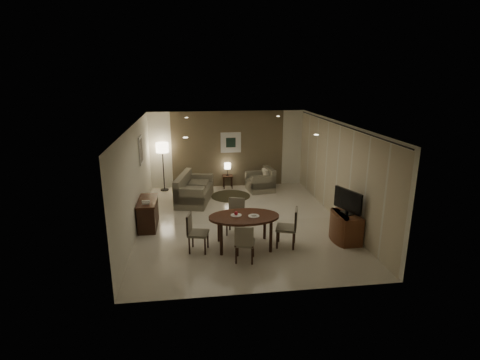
{
  "coord_description": "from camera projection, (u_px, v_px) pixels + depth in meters",
  "views": [
    {
      "loc": [
        -1.28,
        -9.54,
        3.97
      ],
      "look_at": [
        0.0,
        0.2,
        1.15
      ],
      "focal_mm": 28.0,
      "sensor_mm": 36.0,
      "label": 1
    }
  ],
  "objects": [
    {
      "name": "sofa",
      "position": [
        194.0,
        188.0,
        11.92
      ],
      "size": [
        2.0,
        1.3,
        0.87
      ],
      "primitive_type": null,
      "rotation": [
        0.0,
        0.0,
        1.35
      ],
      "color": "#77705C",
      "rests_on": "floor"
    },
    {
      "name": "console_desk",
      "position": [
        148.0,
        213.0,
        9.94
      ],
      "size": [
        0.48,
        1.2,
        0.75
      ],
      "primitive_type": null,
      "color": "#482417",
      "rests_on": "floor"
    },
    {
      "name": "curtain_wall",
      "position": [
        337.0,
        173.0,
        10.32
      ],
      "size": [
        0.08,
        6.7,
        2.58
      ],
      "primitive_type": null,
      "color": "beige",
      "rests_on": "wall_right"
    },
    {
      "name": "floor_lamp",
      "position": [
        163.0,
        167.0,
        12.92
      ],
      "size": [
        0.43,
        0.43,
        1.68
      ],
      "primitive_type": null,
      "color": "#FFE5B7",
      "rests_on": "floor"
    },
    {
      "name": "telephone",
      "position": [
        146.0,
        202.0,
        9.53
      ],
      "size": [
        0.2,
        0.14,
        0.09
      ],
      "primitive_type": null,
      "color": "white",
      "rests_on": "console_desk"
    },
    {
      "name": "chair_far",
      "position": [
        235.0,
        217.0,
        9.5
      ],
      "size": [
        0.55,
        0.55,
        0.89
      ],
      "primitive_type": null,
      "rotation": [
        0.0,
        0.0,
        -0.32
      ],
      "color": "#77705C",
      "rests_on": "floor"
    },
    {
      "name": "room_shell",
      "position": [
        239.0,
        171.0,
        10.36
      ],
      "size": [
        5.5,
        7.0,
        2.7
      ],
      "color": "beige",
      "rests_on": "ground"
    },
    {
      "name": "chair_left",
      "position": [
        198.0,
        233.0,
        8.55
      ],
      "size": [
        0.52,
        0.52,
        0.9
      ],
      "primitive_type": null,
      "rotation": [
        0.0,
        0.0,
        1.35
      ],
      "color": "#77705C",
      "rests_on": "floor"
    },
    {
      "name": "taupe_accent",
      "position": [
        228.0,
        149.0,
        13.3
      ],
      "size": [
        3.96,
        0.03,
        2.7
      ],
      "primitive_type": "cube",
      "color": "brown",
      "rests_on": "wall_back"
    },
    {
      "name": "downlight_fl",
      "position": [
        187.0,
        118.0,
        11.15
      ],
      "size": [
        0.1,
        0.1,
        0.01
      ],
      "primitive_type": "cylinder",
      "color": "white",
      "rests_on": "ceiling"
    },
    {
      "name": "downlight_fr",
      "position": [
        278.0,
        116.0,
        11.5
      ],
      "size": [
        0.1,
        0.1,
        0.01
      ],
      "primitive_type": "cylinder",
      "color": "white",
      "rests_on": "ceiling"
    },
    {
      "name": "napkin",
      "position": [
        254.0,
        215.0,
        8.65
      ],
      "size": [
        0.12,
        0.08,
        0.03
      ],
      "primitive_type": "cube",
      "color": "white",
      "rests_on": "plate_b"
    },
    {
      "name": "art_back_canvas",
      "position": [
        231.0,
        143.0,
        13.21
      ],
      "size": [
        0.34,
        0.01,
        0.34
      ],
      "primitive_type": "cube",
      "color": "black",
      "rests_on": "wall_back"
    },
    {
      "name": "side_table",
      "position": [
        228.0,
        182.0,
        13.38
      ],
      "size": [
        0.36,
        0.36,
        0.45
      ],
      "primitive_type": null,
      "color": "#321810",
      "rests_on": "floor"
    },
    {
      "name": "table_lamp",
      "position": [
        228.0,
        169.0,
        13.25
      ],
      "size": [
        0.22,
        0.22,
        0.5
      ],
      "primitive_type": null,
      "color": "#FFEAC1",
      "rests_on": "side_table"
    },
    {
      "name": "dining_table",
      "position": [
        244.0,
        231.0,
        8.79
      ],
      "size": [
        1.65,
        1.03,
        0.77
      ],
      "primitive_type": null,
      "color": "#482417",
      "rests_on": "floor"
    },
    {
      "name": "fruit_apple",
      "position": [
        236.0,
        213.0,
        8.69
      ],
      "size": [
        0.09,
        0.09,
        0.09
      ],
      "primitive_type": "sphere",
      "color": "red",
      "rests_on": "plate_a"
    },
    {
      "name": "art_back_frame",
      "position": [
        231.0,
        142.0,
        13.22
      ],
      "size": [
        0.72,
        0.03,
        0.72
      ],
      "primitive_type": "cube",
      "color": "silver",
      "rests_on": "wall_back"
    },
    {
      "name": "art_left_canvas",
      "position": [
        141.0,
        150.0,
        10.65
      ],
      "size": [
        0.01,
        0.46,
        0.64
      ],
      "primitive_type": "cube",
      "color": "gray",
      "rests_on": "wall_left"
    },
    {
      "name": "plate_b",
      "position": [
        254.0,
        216.0,
        8.66
      ],
      "size": [
        0.26,
        0.26,
        0.02
      ],
      "primitive_type": "cylinder",
      "color": "white",
      "rests_on": "dining_table"
    },
    {
      "name": "armchair",
      "position": [
        260.0,
        180.0,
        13.01
      ],
      "size": [
        0.97,
        1.01,
        0.79
      ],
      "primitive_type": null,
      "rotation": [
        0.0,
        0.0,
        -1.41
      ],
      "color": "#77705C",
      "rests_on": "floor"
    },
    {
      "name": "downlight_nr",
      "position": [
        316.0,
        135.0,
        8.07
      ],
      "size": [
        0.1,
        0.1,
        0.01
      ],
      "primitive_type": "cylinder",
      "color": "white",
      "rests_on": "ceiling"
    },
    {
      "name": "flat_tv",
      "position": [
        348.0,
        201.0,
        8.94
      ],
      "size": [
        0.36,
        0.85,
        0.6
      ],
      "primitive_type": null,
      "rotation": [
        0.0,
        0.0,
        0.35
      ],
      "color": "black",
      "rests_on": "tv_cabinet"
    },
    {
      "name": "chair_right",
      "position": [
        286.0,
        227.0,
        8.8
      ],
      "size": [
        0.58,
        0.58,
        0.94
      ],
      "primitive_type": null,
      "rotation": [
        0.0,
        0.0,
        -1.9
      ],
      "color": "#77705C",
      "rests_on": "floor"
    },
    {
      "name": "chair_near",
      "position": [
        245.0,
        242.0,
        8.12
      ],
      "size": [
        0.5,
        0.5,
        0.87
      ],
      "primitive_type": null,
      "rotation": [
        0.0,
        0.0,
        2.91
      ],
      "color": "#77705C",
      "rests_on": "floor"
    },
    {
      "name": "round_rug",
      "position": [
        231.0,
        196.0,
        12.51
      ],
      "size": [
        1.31,
        1.31,
        0.01
      ],
      "primitive_type": "cylinder",
      "color": "#393520",
      "rests_on": "floor"
    },
    {
      "name": "curtain_rod",
      "position": [
        341.0,
        125.0,
        9.96
      ],
      "size": [
        0.03,
        6.8,
        0.03
      ],
      "primitive_type": "cylinder",
      "rotation": [
        1.57,
        0.0,
        0.0
      ],
      "color": "black",
      "rests_on": "wall_right"
    },
    {
      "name": "art_left_frame",
      "position": [
        141.0,
        150.0,
        10.64
      ],
      "size": [
        0.03,
        0.6,
        0.8
      ],
      "primitive_type": "cube",
      "color": "silver",
      "rests_on": "wall_left"
    },
    {
      "name": "downlight_nl",
      "position": [
        186.0,
        138.0,
        7.72
      ],
      "size": [
        0.1,
        0.1,
        0.01
      ],
      "primitive_type": "cylinder",
      "color": "white",
      "rests_on": "ceiling"
    },
    {
      "name": "tv_cabinet",
      "position": [
        346.0,
        227.0,
        9.13
      ],
      "size": [
        0.48,
        0.9,
        0.7
      ],
      "primitive_type": null,
      "color": "brown",
      "rests_on": "floor"
    },
    {
      "name": "plate_a",
      "position": [
        236.0,
        215.0,
        8.7
      ],
      "size": [
        0.26,
        0.26,
        0.02
      ],
      "primitive_type": "cylinder",
      "color": "white",
      "rests_on": "dining_table"
    }
  ]
}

